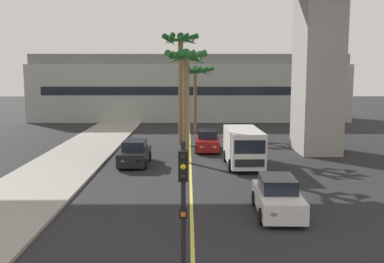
% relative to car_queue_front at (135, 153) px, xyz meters
% --- Properties ---
extents(sidewalk_left, '(4.80, 80.00, 0.15)m').
position_rel_car_queue_front_xyz_m(sidewalk_left, '(-4.42, -9.97, -0.65)').
color(sidewalk_left, '#9E9991').
rests_on(sidewalk_left, ground).
extents(lane_stripe_center, '(0.14, 56.00, 0.01)m').
position_rel_car_queue_front_xyz_m(lane_stripe_center, '(3.58, -1.97, -0.72)').
color(lane_stripe_center, '#DBCC4C').
rests_on(lane_stripe_center, ground).
extents(pier_building_backdrop, '(38.39, 8.04, 8.04)m').
position_rel_car_queue_front_xyz_m(pier_building_backdrop, '(3.58, 28.03, 3.24)').
color(pier_building_backdrop, '#ADB2A8').
rests_on(pier_building_backdrop, ground).
extents(car_queue_front, '(1.90, 4.13, 1.56)m').
position_rel_car_queue_front_xyz_m(car_queue_front, '(0.00, 0.00, 0.00)').
color(car_queue_front, black).
rests_on(car_queue_front, ground).
extents(car_queue_second, '(1.95, 4.16, 1.56)m').
position_rel_car_queue_front_xyz_m(car_queue_second, '(7.16, -10.20, 0.00)').
color(car_queue_second, white).
rests_on(car_queue_second, ground).
extents(car_queue_third, '(1.94, 4.15, 1.56)m').
position_rel_car_queue_front_xyz_m(car_queue_third, '(4.91, 5.17, 0.00)').
color(car_queue_third, maroon).
rests_on(car_queue_third, ground).
extents(delivery_van, '(2.24, 5.29, 2.36)m').
position_rel_car_queue_front_xyz_m(delivery_van, '(6.90, -0.62, 0.57)').
color(delivery_van, silver).
rests_on(delivery_van, ground).
extents(traffic_light_median_near, '(0.24, 0.37, 4.20)m').
position_rel_car_queue_front_xyz_m(traffic_light_median_near, '(3.31, -17.51, 1.99)').
color(traffic_light_median_near, black).
rests_on(traffic_light_median_near, ground).
extents(palm_tree_near_median, '(2.90, 2.90, 7.40)m').
position_rel_car_queue_front_xyz_m(palm_tree_near_median, '(3.31, 0.60, 5.07)').
color(palm_tree_near_median, brown).
rests_on(palm_tree_near_median, ground).
extents(palm_tree_mid_median, '(3.02, 3.10, 9.07)m').
position_rel_car_queue_front_xyz_m(palm_tree_mid_median, '(2.82, 8.23, 6.37)').
color(palm_tree_mid_median, brown).
rests_on(palm_tree_mid_median, ground).
extents(palm_tree_far_median, '(3.58, 3.66, 6.57)m').
position_rel_car_queue_front_xyz_m(palm_tree_far_median, '(4.09, 15.01, 4.91)').
color(palm_tree_far_median, brown).
rests_on(palm_tree_far_median, ground).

